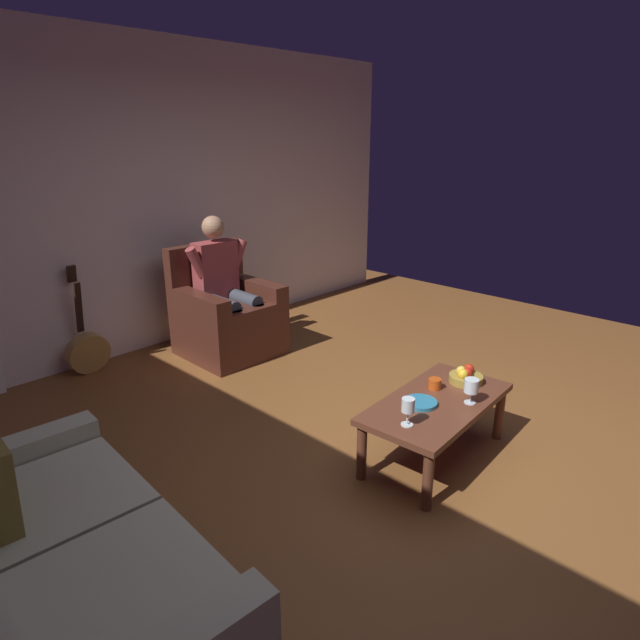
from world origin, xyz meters
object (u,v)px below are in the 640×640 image
(wine_glass_near, at_px, (408,407))
(decorative_dish, at_px, (421,403))
(coffee_table, at_px, (437,409))
(couch, at_px, (57,589))
(fruit_bowl, at_px, (466,376))
(person_seated, at_px, (224,282))
(armchair, at_px, (226,318))
(guitar, at_px, (88,349))
(wine_glass_far, at_px, (471,387))
(candle_jar, at_px, (435,384))

(wine_glass_near, xyz_separation_m, decorative_dish, (-0.26, -0.08, -0.10))
(coffee_table, xyz_separation_m, decorative_dish, (0.12, -0.04, 0.07))
(couch, xyz_separation_m, fruit_bowl, (-2.54, 0.29, 0.12))
(coffee_table, bearing_deg, decorative_dish, -21.01)
(person_seated, relative_size, couch, 0.77)
(armchair, distance_m, guitar, 1.22)
(couch, xyz_separation_m, decorative_dish, (-2.07, 0.25, 0.09))
(guitar, relative_size, decorative_dish, 4.66)
(guitar, bearing_deg, armchair, 155.84)
(guitar, bearing_deg, wine_glass_near, 100.73)
(person_seated, relative_size, guitar, 1.35)
(wine_glass_far, bearing_deg, wine_glass_near, -14.46)
(decorative_dish, bearing_deg, couch, -6.96)
(coffee_table, bearing_deg, couch, -7.75)
(wine_glass_near, relative_size, fruit_bowl, 0.76)
(armchair, bearing_deg, coffee_table, 86.94)
(wine_glass_far, bearing_deg, decorative_dish, -42.66)
(armchair, height_order, wine_glass_near, armchair)
(coffee_table, bearing_deg, armchair, -94.31)
(coffee_table, distance_m, guitar, 3.01)
(wine_glass_near, bearing_deg, armchair, -103.00)
(wine_glass_near, distance_m, decorative_dish, 0.29)
(person_seated, height_order, wine_glass_near, person_seated)
(wine_glass_near, bearing_deg, coffee_table, -174.40)
(armchair, distance_m, candle_jar, 2.27)
(couch, height_order, decorative_dish, couch)
(decorative_dish, xyz_separation_m, candle_jar, (-0.24, -0.06, 0.02))
(couch, height_order, fruit_bowl, couch)
(armchair, height_order, candle_jar, armchair)
(couch, bearing_deg, candle_jar, 89.02)
(guitar, bearing_deg, couch, 63.83)
(fruit_bowl, bearing_deg, decorative_dish, -4.48)
(wine_glass_far, xyz_separation_m, decorative_dish, (0.22, -0.21, -0.09))
(coffee_table, bearing_deg, wine_glass_near, 5.60)
(person_seated, bearing_deg, coffee_table, 86.93)
(couch, xyz_separation_m, coffee_table, (-2.18, 0.30, 0.02))
(wine_glass_far, bearing_deg, person_seated, -91.61)
(guitar, relative_size, candle_jar, 11.27)
(wine_glass_far, height_order, candle_jar, wine_glass_far)
(person_seated, height_order, candle_jar, person_seated)
(couch, height_order, wine_glass_near, couch)
(person_seated, relative_size, fruit_bowl, 5.75)
(candle_jar, bearing_deg, decorative_dish, 12.95)
(wine_glass_far, distance_m, fruit_bowl, 0.31)
(couch, relative_size, decorative_dish, 8.18)
(couch, bearing_deg, person_seated, 135.04)
(person_seated, bearing_deg, wine_glass_near, 78.24)
(coffee_table, xyz_separation_m, candle_jar, (-0.13, -0.10, 0.09))
(wine_glass_near, height_order, decorative_dish, wine_glass_near)
(armchair, relative_size, wine_glass_near, 5.98)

